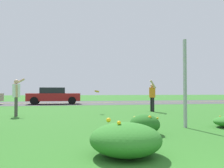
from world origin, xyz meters
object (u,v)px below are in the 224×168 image
sign_post_near_path (185,83)px  person_catcher_orange_shirt (152,95)px  person_thrower_white_shirt (16,94)px  frisbee_orange (97,91)px  car_red_center_right (54,96)px

sign_post_near_path → person_catcher_orange_shirt: size_ratio=1.56×
person_thrower_white_shirt → frisbee_orange: bearing=11.9°
person_thrower_white_shirt → frisbee_orange: 3.87m
person_catcher_orange_shirt → frisbee_orange: (-3.13, -0.30, 0.19)m
person_catcher_orange_shirt → car_red_center_right: bearing=121.9°
person_catcher_orange_shirt → car_red_center_right: person_catcher_orange_shirt is taller
person_thrower_white_shirt → person_catcher_orange_shirt: (6.92, 1.10, -0.07)m
sign_post_near_path → person_thrower_white_shirt: bearing=141.0°
sign_post_near_path → car_red_center_right: (-4.55, 14.92, -0.63)m
person_catcher_orange_shirt → car_red_center_right: size_ratio=0.39×
sign_post_near_path → car_red_center_right: sign_post_near_path is taller
sign_post_near_path → person_catcher_orange_shirt: bearing=79.0°
car_red_center_right → sign_post_near_path: bearing=-73.1°
person_thrower_white_shirt → car_red_center_right: person_thrower_white_shirt is taller
sign_post_near_path → car_red_center_right: size_ratio=0.61×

